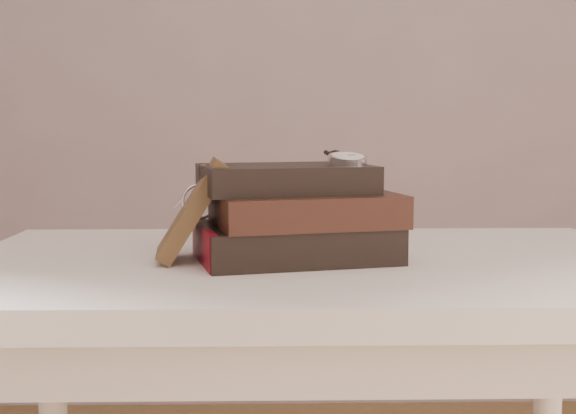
{
  "coord_description": "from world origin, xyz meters",
  "views": [
    {
      "loc": [
        -0.05,
        -0.73,
        0.94
      ],
      "look_at": [
        -0.03,
        0.34,
        0.82
      ],
      "focal_mm": 47.24,
      "sensor_mm": 36.0,
      "label": 1
    }
  ],
  "objects": [
    {
      "name": "eyeglasses",
      "position": [
        -0.13,
        0.41,
        0.83
      ],
      "size": [
        0.14,
        0.15,
        0.05
      ],
      "color": "silver",
      "rests_on": "book_stack"
    },
    {
      "name": "table",
      "position": [
        0.0,
        0.35,
        0.66
      ],
      "size": [
        1.0,
        0.6,
        0.75
      ],
      "color": "silver",
      "rests_on": "ground"
    },
    {
      "name": "journal",
      "position": [
        -0.16,
        0.33,
        0.82
      ],
      "size": [
        0.11,
        0.11,
        0.14
      ],
      "primitive_type": "cube",
      "rotation": [
        0.0,
        0.56,
        0.12
      ],
      "color": "#3C2917",
      "rests_on": "table"
    },
    {
      "name": "pocket_watch",
      "position": [
        0.05,
        0.35,
        0.89
      ],
      "size": [
        0.07,
        0.16,
        0.02
      ],
      "color": "silver",
      "rests_on": "book_stack"
    },
    {
      "name": "book_stack",
      "position": [
        -0.02,
        0.34,
        0.81
      ],
      "size": [
        0.31,
        0.24,
        0.14
      ],
      "color": "black",
      "rests_on": "table"
    }
  ]
}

